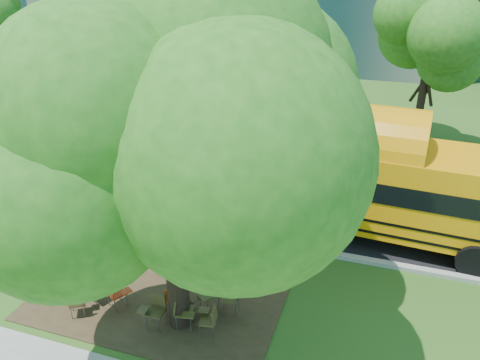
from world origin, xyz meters
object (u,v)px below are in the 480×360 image
(chair_1, at_px, (43,283))
(chair_10, at_px, (159,254))
(bg_car_silver, at_px, (19,111))
(bg_car_red, at_px, (87,134))
(chair_14, at_px, (184,299))
(chair_6, at_px, (210,317))
(chair_13, at_px, (232,298))
(pedestrian_b, at_px, (27,90))
(chair_2, at_px, (77,301))
(chair_3, at_px, (97,284))
(chair_5, at_px, (155,307))
(chair_7, at_px, (182,309))
(chair_4, at_px, (115,292))
(chair_8, at_px, (80,261))
(chair_11, at_px, (174,298))
(chair_9, at_px, (100,247))
(school_bus, at_px, (373,184))
(chair_12, at_px, (207,291))
(black_car, at_px, (136,164))
(main_tree, at_px, (168,147))
(chair_0, at_px, (59,285))

(chair_1, distance_m, chair_10, 3.35)
(bg_car_silver, distance_m, bg_car_red, 6.06)
(chair_14, bearing_deg, chair_6, 3.55)
(chair_13, height_order, pedestrian_b, pedestrian_b)
(chair_2, relative_size, chair_14, 0.97)
(chair_3, distance_m, chair_5, 2.02)
(chair_7, bearing_deg, chair_4, -103.98)
(chair_4, xyz_separation_m, chair_8, (-1.75, 0.90, 0.02))
(chair_7, bearing_deg, chair_13, 118.96)
(chair_1, bearing_deg, chair_11, 13.20)
(chair_9, bearing_deg, school_bus, -111.96)
(chair_9, bearing_deg, chair_10, -134.97)
(chair_1, height_order, chair_4, chair_4)
(chair_8, relative_size, chair_11, 1.16)
(chair_6, height_order, chair_11, chair_6)
(chair_4, distance_m, bg_car_red, 13.17)
(chair_3, bearing_deg, chair_6, -161.47)
(chair_6, bearing_deg, chair_9, 57.20)
(chair_3, xyz_separation_m, chair_4, (0.64, -0.12, -0.00))
(chair_10, bearing_deg, chair_5, 26.03)
(chair_12, relative_size, black_car, 0.22)
(chair_12, bearing_deg, chair_3, -43.18)
(chair_2, distance_m, pedestrian_b, 22.53)
(chair_11, xyz_separation_m, black_car, (-5.26, 7.24, 0.22))
(chair_1, bearing_deg, chair_4, 11.04)
(chair_11, bearing_deg, chair_4, -174.62)
(bg_car_silver, relative_size, pedestrian_b, 2.51)
(chair_3, distance_m, bg_car_silver, 17.91)
(chair_6, bearing_deg, main_tree, 74.12)
(chair_8, xyz_separation_m, chair_14, (3.64, -0.56, -0.06))
(chair_1, distance_m, chair_13, 5.37)
(chair_2, relative_size, pedestrian_b, 0.47)
(chair_8, bearing_deg, pedestrian_b, 54.38)
(chair_7, xyz_separation_m, chair_13, (1.05, 0.89, -0.08))
(chair_0, bearing_deg, chair_5, 2.74)
(chair_3, distance_m, chair_10, 2.11)
(chair_5, distance_m, chair_8, 3.29)
(chair_0, relative_size, chair_5, 0.99)
(chair_1, relative_size, chair_6, 0.96)
(chair_12, distance_m, bg_car_red, 14.18)
(chair_6, xyz_separation_m, black_car, (-6.47, 7.66, 0.18))
(bg_car_silver, bearing_deg, chair_6, -127.87)
(school_bus, relative_size, chair_1, 16.37)
(chair_12, bearing_deg, chair_6, 59.64)
(bg_car_silver, bearing_deg, chair_3, -133.87)
(chair_13, bearing_deg, chair_12, 175.51)
(chair_5, height_order, chair_11, chair_5)
(chair_2, distance_m, chair_4, 0.99)
(chair_9, distance_m, chair_14, 3.86)
(chair_7, xyz_separation_m, chair_8, (-3.79, 1.00, -0.01))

